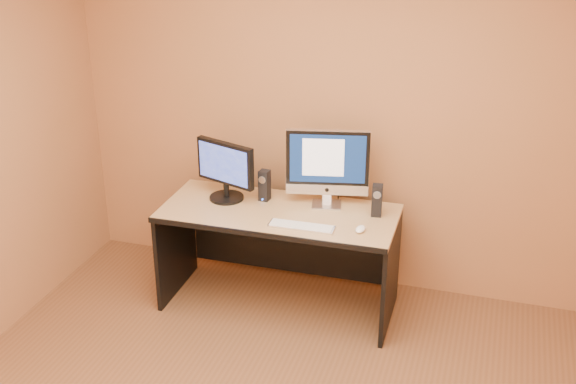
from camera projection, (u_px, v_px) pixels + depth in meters
walls at (248, 241)px, 3.28m from camera, size 4.00×4.00×2.60m
desk at (279, 259)px, 5.03m from camera, size 1.61×0.72×0.74m
imac at (327, 168)px, 4.86m from camera, size 0.60×0.33×0.55m
second_monitor at (226, 171)px, 4.98m from camera, size 0.53×0.38×0.42m
speaker_left at (265, 185)px, 5.01m from camera, size 0.08×0.08×0.22m
speaker_right at (377, 200)px, 4.78m from camera, size 0.08×0.08×0.22m
keyboard at (301, 226)px, 4.65m from camera, size 0.43×0.12×0.02m
mouse at (360, 229)px, 4.59m from camera, size 0.07×0.11×0.04m
cable_a at (338, 199)px, 5.05m from camera, size 0.05×0.22×0.01m
cable_b at (327, 198)px, 5.07m from camera, size 0.07×0.17×0.01m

